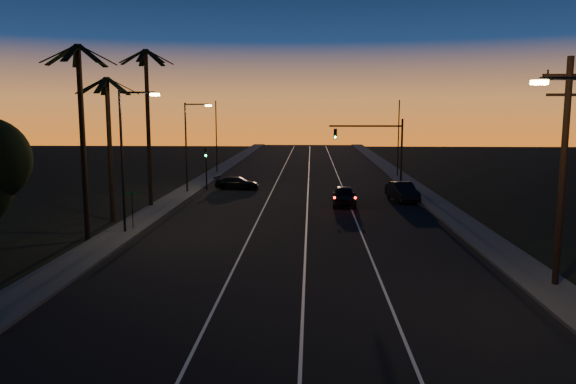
{
  "coord_description": "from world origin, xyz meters",
  "views": [
    {
      "loc": [
        0.79,
        -14.41,
        7.72
      ],
      "look_at": [
        -0.62,
        19.62,
        2.8
      ],
      "focal_mm": 35.0,
      "sensor_mm": 36.0,
      "label": 1
    }
  ],
  "objects_px": {
    "signal_mast": "(377,142)",
    "lead_car": "(344,196)",
    "right_car": "(402,192)",
    "utility_pole": "(563,168)",
    "cross_car": "(237,183)"
  },
  "relations": [
    {
      "from": "lead_car",
      "to": "cross_car",
      "type": "bearing_deg",
      "value": 137.93
    },
    {
      "from": "utility_pole",
      "to": "right_car",
      "type": "xyz_separation_m",
      "value": [
        -2.91,
        23.96,
        -4.49
      ]
    },
    {
      "from": "signal_mast",
      "to": "lead_car",
      "type": "height_order",
      "value": "signal_mast"
    },
    {
      "from": "signal_mast",
      "to": "lead_car",
      "type": "xyz_separation_m",
      "value": [
        -3.61,
        -8.53,
        -3.97
      ]
    },
    {
      "from": "lead_car",
      "to": "right_car",
      "type": "distance_m",
      "value": 5.73
    },
    {
      "from": "signal_mast",
      "to": "lead_car",
      "type": "distance_m",
      "value": 10.08
    },
    {
      "from": "lead_car",
      "to": "cross_car",
      "type": "height_order",
      "value": "lead_car"
    },
    {
      "from": "signal_mast",
      "to": "right_car",
      "type": "bearing_deg",
      "value": -75.57
    },
    {
      "from": "lead_car",
      "to": "cross_car",
      "type": "distance_m",
      "value": 13.6
    },
    {
      "from": "lead_car",
      "to": "signal_mast",
      "type": "bearing_deg",
      "value": 67.05
    },
    {
      "from": "lead_car",
      "to": "right_car",
      "type": "xyz_separation_m",
      "value": [
        5.16,
        2.5,
        0.01
      ]
    },
    {
      "from": "signal_mast",
      "to": "cross_car",
      "type": "distance_m",
      "value": 14.33
    },
    {
      "from": "utility_pole",
      "to": "cross_car",
      "type": "relative_size",
      "value": 2.16
    },
    {
      "from": "signal_mast",
      "to": "right_car",
      "type": "distance_m",
      "value": 7.38
    },
    {
      "from": "cross_car",
      "to": "lead_car",
      "type": "bearing_deg",
      "value": -42.07
    }
  ]
}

